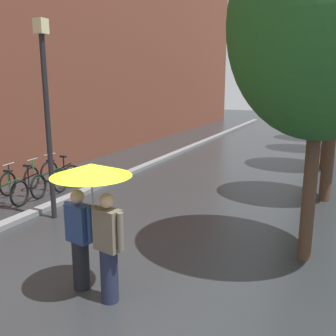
# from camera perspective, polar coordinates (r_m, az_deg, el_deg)

# --- Properties ---
(ground_plane) EXTENTS (80.00, 80.00, 0.00)m
(ground_plane) POSITION_cam_1_polar(r_m,az_deg,el_deg) (6.38, -12.48, -17.26)
(ground_plane) COLOR #26282B
(building_facade) EXTENTS (8.00, 36.00, 11.69)m
(building_facade) POSITION_cam_1_polar(r_m,az_deg,el_deg) (19.84, -19.46, 19.90)
(building_facade) COLOR brown
(building_facade) RESTS_ON ground
(kerb_strip) EXTENTS (0.30, 36.00, 0.12)m
(kerb_strip) POSITION_cam_1_polar(r_m,az_deg,el_deg) (16.11, -0.14, 1.71)
(kerb_strip) COLOR slate
(kerb_strip) RESTS_ON ground
(street_tree_0) EXTENTS (3.12, 3.12, 6.03)m
(street_tree_0) POSITION_cam_1_polar(r_m,az_deg,el_deg) (6.92, 22.60, 19.69)
(street_tree_0) COLOR #473323
(street_tree_0) RESTS_ON ground
(street_tree_2) EXTENTS (2.88, 2.88, 5.07)m
(street_tree_2) POSITION_cam_1_polar(r_m,az_deg,el_deg) (15.10, 23.64, 13.10)
(street_tree_2) COLOR #473323
(street_tree_2) RESTS_ON ground
(street_tree_3) EXTENTS (2.66, 2.66, 5.38)m
(street_tree_3) POSITION_cam_1_polar(r_m,az_deg,el_deg) (19.24, 24.15, 13.21)
(street_tree_3) COLOR #473323
(street_tree_3) RESTS_ON ground
(parked_bicycle_0) EXTENTS (1.14, 0.80, 0.96)m
(parked_bicycle_0) POSITION_cam_1_polar(r_m,az_deg,el_deg) (10.87, -23.67, -3.17)
(parked_bicycle_0) COLOR black
(parked_bicycle_0) RESTS_ON ground
(parked_bicycle_1) EXTENTS (1.17, 0.84, 0.96)m
(parked_bicycle_1) POSITION_cam_1_polar(r_m,az_deg,el_deg) (11.32, -21.17, -2.33)
(parked_bicycle_1) COLOR black
(parked_bicycle_1) RESTS_ON ground
(parked_bicycle_2) EXTENTS (1.14, 0.80, 0.96)m
(parked_bicycle_2) POSITION_cam_1_polar(r_m,az_deg,el_deg) (11.78, -18.06, -1.52)
(parked_bicycle_2) COLOR black
(parked_bicycle_2) RESTS_ON ground
(parked_bicycle_3) EXTENTS (1.17, 0.85, 0.96)m
(parked_bicycle_3) POSITION_cam_1_polar(r_m,az_deg,el_deg) (12.38, -16.08, -0.71)
(parked_bicycle_3) COLOR black
(parked_bicycle_3) RESTS_ON ground
(couple_under_umbrella) EXTENTS (1.18, 1.17, 2.05)m
(couple_under_umbrella) POSITION_cam_1_polar(r_m,az_deg,el_deg) (5.60, -11.39, -5.93)
(couple_under_umbrella) COLOR black
(couple_under_umbrella) RESTS_ON ground
(street_lamp_post) EXTENTS (0.24, 0.24, 4.51)m
(street_lamp_post) POSITION_cam_1_polar(r_m,az_deg,el_deg) (8.97, -17.93, 8.74)
(street_lamp_post) COLOR black
(street_lamp_post) RESTS_ON ground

